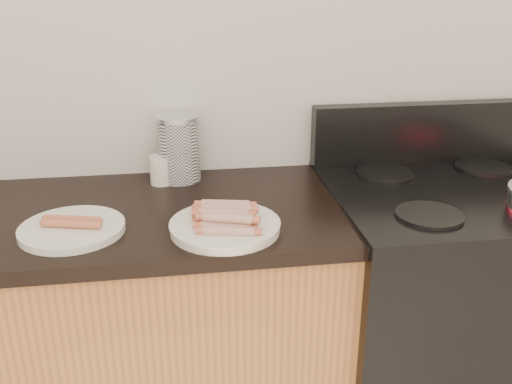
{
  "coord_description": "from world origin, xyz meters",
  "views": [
    {
      "loc": [
        -0.05,
        0.2,
        1.53
      ],
      "look_at": [
        0.16,
        1.62,
        0.96
      ],
      "focal_mm": 40.0,
      "sensor_mm": 36.0,
      "label": 1
    }
  ],
  "objects": [
    {
      "name": "hotdog_pile",
      "position": [
        0.06,
        1.52,
        0.94
      ],
      "size": [
        0.13,
        0.2,
        0.05
      ],
      "rotation": [
        0.0,
        0.0,
        -0.26
      ],
      "color": "maroon",
      "rests_on": "main_plate"
    },
    {
      "name": "side_plate",
      "position": [
        -0.32,
        1.57,
        0.91
      ],
      "size": [
        0.33,
        0.33,
        0.02
      ],
      "primitive_type": "cylinder",
      "rotation": [
        0.0,
        0.0,
        0.29
      ],
      "color": "white",
      "rests_on": "counter_slab"
    },
    {
      "name": "plain_sausages",
      "position": [
        -0.32,
        1.57,
        0.93
      ],
      "size": [
        0.14,
        0.08,
        0.02
      ],
      "rotation": [
        0.0,
        0.0,
        -0.25
      ],
      "color": "#C27334",
      "rests_on": "side_plate"
    },
    {
      "name": "stove_panel",
      "position": [
        0.78,
        1.96,
        1.01
      ],
      "size": [
        0.76,
        0.06,
        0.2
      ],
      "primitive_type": "cube",
      "color": "black",
      "rests_on": "stove"
    },
    {
      "name": "wall_back",
      "position": [
        0.0,
        2.0,
        1.3
      ],
      "size": [
        4.0,
        0.04,
        2.6
      ],
      "primitive_type": "cube",
      "color": "silver",
      "rests_on": "ground"
    },
    {
      "name": "main_plate",
      "position": [
        0.06,
        1.52,
        0.91
      ],
      "size": [
        0.33,
        0.33,
        0.02
      ],
      "primitive_type": "cylinder",
      "rotation": [
        0.0,
        0.0,
        0.17
      ],
      "color": "silver",
      "rests_on": "counter_slab"
    },
    {
      "name": "mug",
      "position": [
        -0.1,
        1.89,
        0.94
      ],
      "size": [
        0.09,
        0.09,
        0.09
      ],
      "primitive_type": "cylinder",
      "rotation": [
        0.0,
        0.0,
        -0.35
      ],
      "color": "silver",
      "rests_on": "counter_slab"
    },
    {
      "name": "canister",
      "position": [
        -0.04,
        1.92,
        1.0
      ],
      "size": [
        0.13,
        0.13,
        0.21
      ],
      "rotation": [
        0.0,
        0.0,
        -0.22
      ],
      "color": "white",
      "rests_on": "counter_slab"
    },
    {
      "name": "burner_far_right",
      "position": [
        0.95,
        1.84,
        0.92
      ],
      "size": [
        0.18,
        0.18,
        0.01
      ],
      "primitive_type": "cylinder",
      "color": "black",
      "rests_on": "stove"
    },
    {
      "name": "burner_near_left",
      "position": [
        0.61,
        1.51,
        0.92
      ],
      "size": [
        0.18,
        0.18,
        0.01
      ],
      "primitive_type": "cylinder",
      "color": "black",
      "rests_on": "stove"
    },
    {
      "name": "burner_far_left",
      "position": [
        0.61,
        1.84,
        0.92
      ],
      "size": [
        0.18,
        0.18,
        0.01
      ],
      "primitive_type": "cylinder",
      "color": "black",
      "rests_on": "stove"
    },
    {
      "name": "stove",
      "position": [
        0.78,
        1.68,
        0.46
      ],
      "size": [
        0.76,
        0.65,
        0.91
      ],
      "color": "black",
      "rests_on": "floor"
    }
  ]
}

